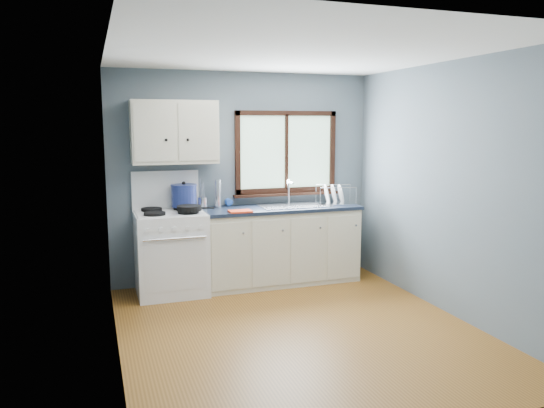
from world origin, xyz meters
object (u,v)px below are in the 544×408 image
object	(u,v)px
gas_range	(171,250)
stockpot	(184,195)
dish_rack	(335,199)
sink	(294,211)
base_cabinets	(280,249)
utensil_crock	(203,203)
thermos	(218,194)
skillet	(190,208)

from	to	relation	value
gas_range	stockpot	xyz separation A→B (m)	(0.19, 0.14, 0.60)
stockpot	dish_rack	bearing A→B (deg)	-3.60
sink	dish_rack	distance (m)	0.55
base_cabinets	utensil_crock	xyz separation A→B (m)	(-0.90, 0.13, 0.58)
stockpot	thermos	bearing A→B (deg)	6.08
base_cabinets	thermos	distance (m)	1.00
utensil_crock	skillet	bearing A→B (deg)	-123.23
gas_range	stockpot	size ratio (longest dim) A/B	4.11
sink	dish_rack	world-z (taller)	sink
skillet	sink	bearing A→B (deg)	25.99
skillet	stockpot	distance (m)	0.31
thermos	sink	bearing A→B (deg)	-10.06
skillet	thermos	world-z (taller)	thermos
base_cabinets	sink	distance (m)	0.48
base_cabinets	sink	size ratio (longest dim) A/B	2.20
gas_range	stockpot	world-z (taller)	gas_range
base_cabinets	thermos	size ratio (longest dim) A/B	5.61
skillet	dish_rack	distance (m)	1.83
gas_range	skillet	bearing A→B (deg)	-39.98
base_cabinets	utensil_crock	world-z (taller)	utensil_crock
thermos	dish_rack	xyz separation A→B (m)	(1.43, -0.16, -0.10)
skillet	gas_range	bearing A→B (deg)	158.04
base_cabinets	thermos	world-z (taller)	thermos
gas_range	sink	xyz separation A→B (m)	(1.49, 0.02, 0.37)
dish_rack	sink	bearing A→B (deg)	-165.41
skillet	stockpot	size ratio (longest dim) A/B	1.30
gas_range	base_cabinets	xyz separation A→B (m)	(1.31, 0.02, -0.08)
base_cabinets	dish_rack	bearing A→B (deg)	0.09
gas_range	utensil_crock	bearing A→B (deg)	20.91
gas_range	skillet	size ratio (longest dim) A/B	3.17
base_cabinets	gas_range	bearing A→B (deg)	-179.18
gas_range	sink	size ratio (longest dim) A/B	1.62
thermos	dish_rack	size ratio (longest dim) A/B	0.62
base_cabinets	stockpot	bearing A→B (deg)	174.06
stockpot	thermos	xyz separation A→B (m)	(0.40, 0.04, -0.00)
skillet	stockpot	bearing A→B (deg)	109.62
gas_range	sink	distance (m)	1.53
base_cabinets	skillet	xyz separation A→B (m)	(-1.11, -0.18, 0.58)
utensil_crock	thermos	bearing A→B (deg)	7.60
base_cabinets	dish_rack	distance (m)	0.91
thermos	utensil_crock	bearing A→B (deg)	-172.40
thermos	base_cabinets	bearing A→B (deg)	-12.48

